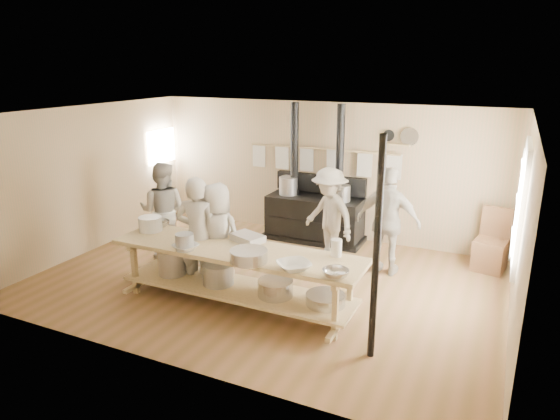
% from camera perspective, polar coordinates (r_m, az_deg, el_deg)
% --- Properties ---
extents(ground, '(7.00, 7.00, 0.00)m').
position_cam_1_polar(ground, '(7.94, -1.65, -8.07)').
color(ground, brown).
rests_on(ground, ground).
extents(room_shell, '(7.00, 7.00, 7.00)m').
position_cam_1_polar(room_shell, '(7.41, -1.75, 3.42)').
color(room_shell, tan).
rests_on(room_shell, ground).
extents(window_right, '(0.09, 1.50, 1.65)m').
position_cam_1_polar(window_right, '(7.27, 25.86, 0.49)').
color(window_right, beige).
rests_on(window_right, ground).
extents(left_opening, '(0.00, 0.90, 0.90)m').
position_cam_1_polar(left_opening, '(10.91, -13.39, 7.10)').
color(left_opening, white).
rests_on(left_opening, ground).
extents(stove, '(1.90, 0.75, 2.60)m').
position_cam_1_polar(stove, '(9.57, 3.97, -0.41)').
color(stove, black).
rests_on(stove, ground).
extents(towel_rail, '(3.00, 0.04, 0.47)m').
position_cam_1_polar(towel_rail, '(9.58, 4.74, 6.01)').
color(towel_rail, tan).
rests_on(towel_rail, ground).
extents(back_wall_shelf, '(0.63, 0.14, 0.32)m').
position_cam_1_polar(back_wall_shelf, '(9.15, 13.59, 7.90)').
color(back_wall_shelf, tan).
rests_on(back_wall_shelf, ground).
extents(prep_table, '(3.60, 0.90, 0.85)m').
position_cam_1_polar(prep_table, '(7.01, -5.07, -6.93)').
color(prep_table, tan).
rests_on(prep_table, ground).
extents(support_post, '(0.08, 0.08, 2.60)m').
position_cam_1_polar(support_post, '(5.60, 10.96, -4.72)').
color(support_post, black).
rests_on(support_post, ground).
extents(cook_far_left, '(0.72, 0.56, 1.77)m').
position_cam_1_polar(cook_far_left, '(7.35, -9.37, -2.92)').
color(cook_far_left, '#B4AC9F').
rests_on(cook_far_left, ground).
extents(cook_left, '(0.99, 0.87, 1.70)m').
position_cam_1_polar(cook_left, '(8.81, -13.21, -0.09)').
color(cook_left, '#B4AC9F').
rests_on(cook_left, ground).
extents(cook_center, '(0.84, 0.58, 1.64)m').
position_cam_1_polar(cook_center, '(7.43, -7.24, -3.11)').
color(cook_center, '#B4AC9F').
rests_on(cook_center, ground).
extents(cook_right, '(1.06, 0.51, 1.76)m').
position_cam_1_polar(cook_right, '(8.08, 12.27, -1.33)').
color(cook_right, '#B4AC9F').
rests_on(cook_right, ground).
extents(cook_by_window, '(1.22, 1.03, 1.64)m').
position_cam_1_polar(cook_by_window, '(8.45, 5.62, -0.63)').
color(cook_by_window, '#B4AC9F').
rests_on(cook_by_window, ground).
extents(chair, '(0.56, 0.56, 1.03)m').
position_cam_1_polar(chair, '(8.93, 22.90, -4.45)').
color(chair, brown).
rests_on(chair, ground).
extents(bowl_white_a, '(0.41, 0.41, 0.08)m').
position_cam_1_polar(bowl_white_a, '(6.91, -10.74, -4.19)').
color(bowl_white_a, white).
rests_on(bowl_white_a, prep_table).
extents(bowl_steel_a, '(0.44, 0.44, 0.10)m').
position_cam_1_polar(bowl_steel_a, '(7.96, -13.61, -1.53)').
color(bowl_steel_a, silver).
rests_on(bowl_steel_a, prep_table).
extents(bowl_white_b, '(0.58, 0.58, 0.10)m').
position_cam_1_polar(bowl_white_b, '(6.16, 1.59, -6.42)').
color(bowl_white_b, white).
rests_on(bowl_white_b, prep_table).
extents(bowl_steel_b, '(0.45, 0.45, 0.10)m').
position_cam_1_polar(bowl_steel_b, '(5.99, 6.37, -7.23)').
color(bowl_steel_b, silver).
rests_on(bowl_steel_b, prep_table).
extents(roasting_pan, '(0.54, 0.45, 0.10)m').
position_cam_1_polar(roasting_pan, '(7.13, -3.73, -3.19)').
color(roasting_pan, '#B2B2B7').
rests_on(roasting_pan, prep_table).
extents(mixing_bowl_large, '(0.52, 0.52, 0.15)m').
position_cam_1_polar(mixing_bowl_large, '(6.41, -3.61, -5.25)').
color(mixing_bowl_large, silver).
rests_on(mixing_bowl_large, prep_table).
extents(bucket_galv, '(0.26, 0.26, 0.23)m').
position_cam_1_polar(bucket_galv, '(6.89, -10.85, -3.60)').
color(bucket_galv, gray).
rests_on(bucket_galv, prep_table).
extents(deep_bowl_enamel, '(0.45, 0.45, 0.22)m').
position_cam_1_polar(deep_bowl_enamel, '(7.78, -14.59, -1.54)').
color(deep_bowl_enamel, white).
rests_on(deep_bowl_enamel, prep_table).
extents(pitcher, '(0.16, 0.16, 0.23)m').
position_cam_1_polar(pitcher, '(6.60, 6.46, -4.30)').
color(pitcher, white).
rests_on(pitcher, prep_table).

